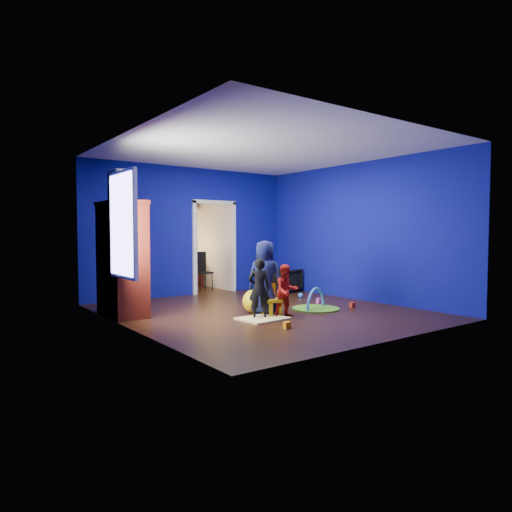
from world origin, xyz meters
TOP-DOWN VIEW (x-y plane):
  - floor at (0.00, 0.00)m, footprint 5.00×5.50m
  - ceiling at (0.00, 0.00)m, footprint 5.00×5.50m
  - wall_back at (0.00, 2.75)m, footprint 5.00×0.02m
  - wall_front at (0.00, -2.75)m, footprint 5.00×0.02m
  - wall_left at (-2.50, 0.00)m, footprint 0.02×5.50m
  - wall_right at (2.50, 0.00)m, footprint 0.02×5.50m
  - alcove at (0.60, 3.62)m, footprint 1.00×1.75m
  - armchair at (2.09, 1.90)m, footprint 0.72×0.70m
  - child_black at (-0.47, -0.47)m, footprint 0.44×0.40m
  - child_navy at (-0.17, -0.24)m, footprint 0.70×0.75m
  - toddler_red at (-0.00, -0.62)m, footprint 0.51×0.44m
  - vase at (-2.20, 0.83)m, footprint 0.22×0.22m
  - potted_plant at (-2.20, 1.35)m, footprint 0.31×0.31m
  - tv_armoire at (-2.20, 1.13)m, footprint 0.58×1.14m
  - crt_tv at (-2.16, 1.13)m, footprint 0.46×0.70m
  - yellow_blanket at (-0.47, -0.57)m, footprint 0.79×0.65m
  - hopper_ball at (-0.22, 0.01)m, footprint 0.42×0.42m
  - kid_chair at (-0.15, -0.42)m, footprint 0.35×0.35m
  - play_mat at (0.93, -0.36)m, footprint 0.88×0.88m
  - toy_arch at (0.93, -0.36)m, footprint 0.74×0.36m
  - window_left at (-2.48, 0.35)m, footprint 0.03×0.95m
  - curtain at (-2.37, 0.90)m, footprint 0.14×0.42m
  - doorway at (0.60, 2.75)m, footprint 1.16×0.10m
  - study_desk at (0.60, 4.26)m, footprint 0.88×0.44m
  - desk_monitor at (0.60, 4.38)m, footprint 0.40×0.05m
  - desk_lamp at (0.32, 4.32)m, footprint 0.14×0.14m
  - folding_chair at (0.60, 3.30)m, footprint 0.40×0.40m
  - book_shelf at (0.60, 4.37)m, footprint 0.88×0.24m
  - toy_0 at (1.63, -0.63)m, footprint 0.10×0.08m
  - toy_1 at (1.71, 0.94)m, footprint 0.11×0.11m
  - toy_2 at (-0.60, -1.35)m, footprint 0.10×0.08m
  - toy_3 at (0.61, 0.65)m, footprint 0.11×0.11m
  - toy_4 at (1.49, 0.13)m, footprint 0.10×0.08m

SIDE VIEW (x-z plane):
  - floor at x=0.00m, z-range -0.01..0.01m
  - play_mat at x=0.93m, z-range 0.00..0.02m
  - yellow_blanket at x=-0.47m, z-range 0.00..0.03m
  - toy_arch at x=0.93m, z-range -0.37..0.41m
  - toy_0 at x=1.63m, z-range 0.00..0.10m
  - toy_2 at x=-0.60m, z-range 0.00..0.10m
  - toy_4 at x=1.49m, z-range 0.00..0.10m
  - toy_1 at x=1.71m, z-range 0.00..0.11m
  - toy_3 at x=0.61m, z-range 0.00..0.11m
  - hopper_ball at x=-0.22m, z-range 0.00..0.42m
  - kid_chair at x=-0.15m, z-range 0.00..0.50m
  - armchair at x=2.09m, z-range 0.00..0.57m
  - study_desk at x=0.60m, z-range 0.00..0.75m
  - toddler_red at x=0.00m, z-range 0.00..0.89m
  - folding_chair at x=0.60m, z-range 0.00..0.92m
  - child_black at x=-0.47m, z-range 0.00..1.00m
  - child_navy at x=-0.17m, z-range 0.00..1.29m
  - desk_lamp at x=0.32m, z-range 0.86..1.00m
  - desk_monitor at x=0.60m, z-range 0.79..1.11m
  - tv_armoire at x=-2.20m, z-range 0.00..1.96m
  - crt_tv at x=-2.16m, z-range 0.75..1.29m
  - doorway at x=0.60m, z-range 0.00..2.10m
  - alcove at x=0.60m, z-range 0.00..2.50m
  - curtain at x=-2.37m, z-range 0.05..2.45m
  - wall_back at x=0.00m, z-range 0.00..2.90m
  - wall_front at x=0.00m, z-range 0.00..2.90m
  - wall_left at x=-2.50m, z-range 0.00..2.90m
  - wall_right at x=2.50m, z-range 0.00..2.90m
  - window_left at x=-2.48m, z-range 0.77..2.33m
  - book_shelf at x=0.60m, z-range 2.00..2.04m
  - vase at x=-2.20m, z-range 1.96..2.17m
  - potted_plant at x=-2.20m, z-range 1.96..2.42m
  - ceiling at x=0.00m, z-range 2.90..2.90m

